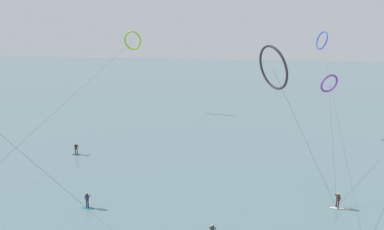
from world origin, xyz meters
name	(u,v)px	position (x,y,z in m)	size (l,w,h in m)	color
sea_water	(238,82)	(0.00, 108.33, 0.04)	(400.00, 200.00, 0.08)	slate
surfer_ivory	(338,202)	(15.28, 20.72, 0.82)	(1.40, 0.69, 1.70)	silver
surfer_navy	(76,150)	(-18.13, 29.63, 0.82)	(1.40, 0.73, 1.70)	navy
surfer_teal	(87,201)	(-9.18, 15.96, 0.82)	(1.40, 0.69, 1.70)	teal
kite_cobalt	(322,41)	(18.65, 58.26, 15.52)	(3.82, 46.78, 17.38)	#2647B7
kite_lime	(132,41)	(-19.87, 58.07, 15.40)	(4.40, 47.46, 17.51)	#8CC62D
kite_charcoal	(273,68)	(8.44, 24.66, 13.53)	(8.81, 6.45, 15.94)	black
kite_violet	(329,84)	(18.28, 45.76, 9.04)	(4.74, 26.47, 10.65)	purple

